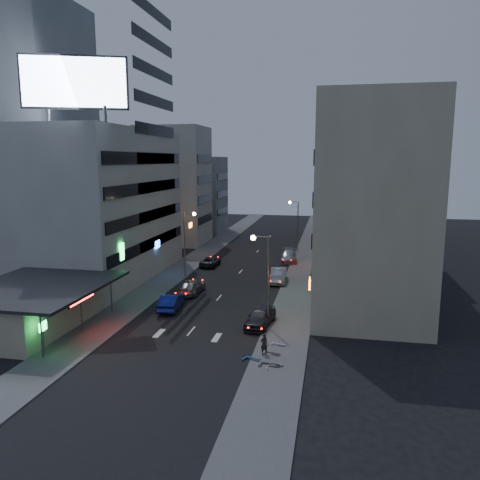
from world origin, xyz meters
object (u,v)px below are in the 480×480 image
(parked_car_right_mid, at_px, (278,276))
(road_car_blue, at_px, (172,302))
(road_car_silver, at_px, (191,287))
(scooter_silver_b, at_px, (287,338))
(parked_car_left, at_px, (210,262))
(scooter_silver_a, at_px, (281,356))
(parked_car_right_far, at_px, (289,256))
(parked_car_right_near, at_px, (260,317))
(scooter_blue, at_px, (262,352))
(scooter_black_a, at_px, (281,356))
(scooter_black_b, at_px, (281,347))
(person, at_px, (264,344))

(parked_car_right_mid, height_order, road_car_blue, parked_car_right_mid)
(road_car_silver, relative_size, scooter_silver_b, 2.93)
(parked_car_left, height_order, scooter_silver_a, parked_car_left)
(parked_car_right_far, bearing_deg, road_car_blue, -117.32)
(parked_car_right_near, distance_m, scooter_blue, 7.31)
(parked_car_right_near, distance_m, scooter_black_a, 8.27)
(parked_car_right_far, height_order, scooter_black_b, parked_car_right_far)
(parked_car_right_far, distance_m, road_car_silver, 20.30)
(person, bearing_deg, road_car_silver, -90.68)
(person, height_order, scooter_blue, person)
(scooter_black_a, height_order, scooter_blue, scooter_black_a)
(road_car_silver, bearing_deg, scooter_silver_b, 133.58)
(road_car_blue, height_order, road_car_silver, road_car_blue)
(parked_car_left, height_order, road_car_silver, road_car_silver)
(parked_car_left, bearing_deg, parked_car_right_near, 116.44)
(road_car_silver, xyz_separation_m, scooter_black_b, (11.50, -14.67, -0.09))
(scooter_black_a, bearing_deg, parked_car_right_far, 10.04)
(road_car_silver, height_order, scooter_silver_b, road_car_silver)
(scooter_blue, distance_m, scooter_black_b, 1.76)
(parked_car_right_far, relative_size, scooter_blue, 2.93)
(parked_car_right_far, relative_size, scooter_silver_a, 2.93)
(person, relative_size, scooter_silver_a, 0.85)
(parked_car_right_mid, relative_size, person, 3.11)
(road_car_blue, distance_m, scooter_silver_a, 15.84)
(parked_car_left, distance_m, parked_car_right_far, 11.42)
(scooter_silver_a, bearing_deg, road_car_blue, 24.30)
(parked_car_right_near, height_order, scooter_silver_b, parked_car_right_near)
(parked_car_right_mid, bearing_deg, road_car_blue, -129.94)
(scooter_silver_a, distance_m, scooter_blue, 1.56)
(road_car_blue, distance_m, scooter_black_b, 14.67)
(scooter_black_a, bearing_deg, road_car_silver, 40.96)
(parked_car_right_mid, bearing_deg, scooter_silver_a, -86.54)
(parked_car_right_mid, bearing_deg, parked_car_right_near, -93.06)
(scooter_black_a, height_order, scooter_silver_a, scooter_black_a)
(parked_car_right_mid, xyz_separation_m, scooter_black_b, (2.67, -21.15, -0.15))
(scooter_blue, bearing_deg, parked_car_right_mid, 23.50)
(parked_car_right_far, bearing_deg, scooter_silver_a, -91.95)
(person, bearing_deg, parked_car_right_mid, -121.48)
(scooter_blue, bearing_deg, scooter_black_b, -28.06)
(road_car_blue, height_order, scooter_blue, road_car_blue)
(parked_car_right_near, bearing_deg, parked_car_left, 122.82)
(parked_car_right_far, xyz_separation_m, scooter_black_b, (2.51, -32.87, -0.13))
(scooter_black_a, distance_m, scooter_black_b, 1.80)
(scooter_blue, bearing_deg, scooter_black_a, -92.61)
(scooter_silver_a, xyz_separation_m, scooter_black_b, (-0.18, 1.64, -0.03))
(scooter_black_b, bearing_deg, road_car_blue, 70.20)
(parked_car_right_near, distance_m, scooter_silver_b, 4.97)
(parked_car_left, height_order, scooter_blue, parked_car_left)
(parked_car_right_far, bearing_deg, parked_car_right_mid, -97.20)
(road_car_blue, bearing_deg, scooter_black_a, 133.60)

